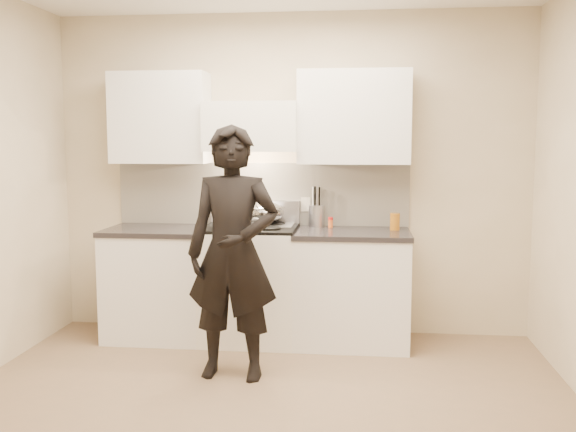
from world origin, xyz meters
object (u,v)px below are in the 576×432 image
at_px(stove, 250,283).
at_px(utensil_crock, 316,214).
at_px(person, 233,253).
at_px(wok, 264,212).
at_px(counter_right, 352,287).

height_order(stove, utensil_crock, utensil_crock).
xyz_separation_m(utensil_crock, person, (-0.50, -1.08, -0.15)).
xyz_separation_m(wok, utensil_crock, (0.42, 0.13, -0.03)).
bearing_deg(utensil_crock, person, -114.72).
xyz_separation_m(stove, wok, (0.10, 0.11, 0.58)).
bearing_deg(wok, utensil_crock, 17.00).
distance_m(stove, wok, 0.60).
distance_m(stove, utensil_crock, 0.80).
relative_size(wok, utensil_crock, 1.25).
bearing_deg(stove, utensil_crock, 24.84).
xyz_separation_m(counter_right, person, (-0.81, -0.84, 0.41)).
distance_m(counter_right, wok, 0.94).
bearing_deg(stove, wok, 48.19).
distance_m(utensil_crock, person, 1.20).
bearing_deg(counter_right, stove, -180.00).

